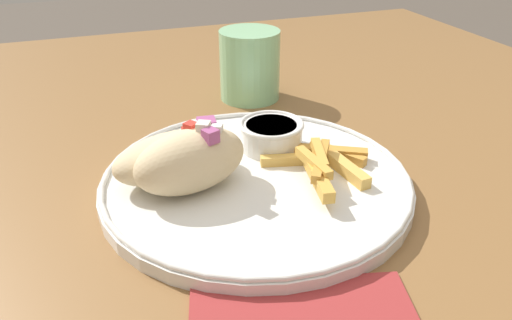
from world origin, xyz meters
TOP-DOWN VIEW (x-y plane):
  - table at (0.00, 0.00)m, footprint 1.30×1.30m
  - plate at (0.01, -0.03)m, footprint 0.32×0.32m
  - pita_sandwich_near at (-0.06, -0.03)m, footprint 0.13×0.09m
  - pita_sandwich_far at (-0.07, -0.00)m, footprint 0.14×0.09m
  - fries_pile at (0.08, -0.04)m, footprint 0.12×0.12m
  - sauce_ramekin at (0.05, 0.03)m, footprint 0.07×0.07m
  - water_glass at (0.09, 0.21)m, footprint 0.09×0.09m

SIDE VIEW (x-z plane):
  - table at x=0.00m, z-range 0.30..1.04m
  - plate at x=0.01m, z-range 0.74..0.76m
  - fries_pile at x=0.08m, z-range 0.75..0.78m
  - sauce_ramekin at x=0.05m, z-range 0.75..0.79m
  - pita_sandwich_far at x=-0.07m, z-range 0.75..0.81m
  - water_glass at x=0.09m, z-range 0.73..0.83m
  - pita_sandwich_near at x=-0.06m, z-range 0.75..0.82m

